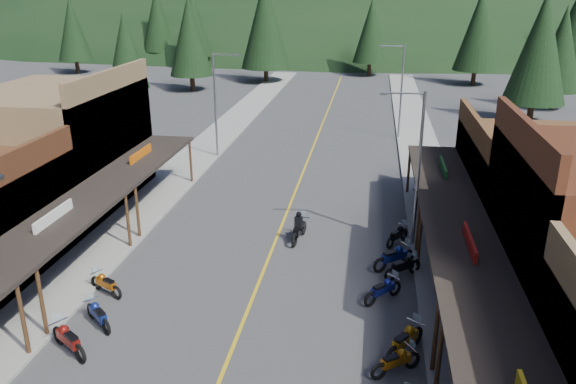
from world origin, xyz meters
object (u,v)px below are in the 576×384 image
at_px(bike_east_6, 396,360).
at_px(bike_west_6, 68,338).
at_px(pine_8, 126,51).
at_px(bike_west_8, 106,283).
at_px(shop_west_3, 60,147).
at_px(bike_east_7, 405,339).
at_px(shop_east_3, 538,185).
at_px(pine_1, 192,22).
at_px(pine_3, 371,31).
at_px(pine_9, 561,49).
at_px(streetlight_1, 217,101).
at_px(pine_7, 158,19).
at_px(bike_east_10, 394,256).
at_px(bike_east_9, 403,266).
at_px(pine_0, 73,29).
at_px(streetlight_3, 400,87).
at_px(bike_west_7, 98,314).
at_px(pine_2, 265,22).
at_px(bike_east_8, 383,289).
at_px(bike_east_11, 398,234).
at_px(pine_10, 190,36).
at_px(pedestrian_east_b, 419,191).
at_px(pine_11, 540,47).
at_px(streetlight_2, 416,164).
at_px(rider_on_bike, 299,228).
at_px(pine_4, 479,29).

bearing_deg(bike_east_6, bike_west_6, -121.59).
height_order(pine_8, bike_west_8, pine_8).
distance_m(shop_west_3, bike_east_7, 23.87).
xyz_separation_m(shop_east_3, pine_1, (-37.75, 58.70, 4.70)).
height_order(pine_3, pine_9, pine_3).
distance_m(streetlight_1, pine_1, 51.01).
xyz_separation_m(streetlight_1, pine_7, (-25.05, 54.00, 2.78)).
distance_m(shop_west_3, pine_7, 67.32).
distance_m(bike_east_7, bike_east_10, 6.67).
bearing_deg(pine_8, bike_east_9, -51.24).
distance_m(pine_0, pine_3, 44.18).
bearing_deg(streetlight_3, pine_3, 94.69).
bearing_deg(bike_east_6, pine_3, 147.12).
relative_size(pine_0, bike_west_7, 5.42).
bearing_deg(shop_east_3, bike_west_6, -143.76).
bearing_deg(pine_2, pine_9, -20.92).
bearing_deg(bike_east_8, bike_east_11, 127.28).
bearing_deg(bike_east_10, pine_1, 166.84).
bearing_deg(pine_10, pine_9, -6.79).
relative_size(pine_2, pine_10, 1.21).
relative_size(bike_east_6, bike_east_8, 0.95).
bearing_deg(pedestrian_east_b, pine_3, -85.12).
relative_size(pine_1, pine_11, 1.01).
bearing_deg(pine_10, shop_west_3, -83.78).
distance_m(pine_0, bike_east_9, 74.09).
height_order(streetlight_2, bike_east_9, streetlight_2).
bearing_deg(bike_east_11, pine_10, 151.73).
distance_m(streetlight_2, bike_west_6, 17.30).
height_order(pine_10, bike_east_9, pine_10).
xyz_separation_m(pine_1, bike_east_8, (29.53, -67.66, -6.64)).
relative_size(bike_west_7, rider_on_bike, 0.85).
bearing_deg(pine_2, bike_east_7, -74.64).
xyz_separation_m(shop_east_3, bike_east_6, (-7.82, -13.74, -1.97)).
bearing_deg(pine_9, pine_3, 133.60).
bearing_deg(pine_9, pine_4, 111.80).
height_order(streetlight_3, pine_10, pine_10).
bearing_deg(shop_east_3, pedestrian_east_b, 156.58).
xyz_separation_m(pine_0, pine_8, (18.00, -22.00, -0.51)).
distance_m(pine_0, pine_11, 64.63).
bearing_deg(pedestrian_east_b, pine_7, -56.61).
relative_size(pine_9, pine_11, 0.87).
relative_size(pine_7, bike_west_7, 6.16).
xyz_separation_m(streetlight_3, bike_east_7, (-0.66, -31.29, -3.81)).
bearing_deg(shop_west_3, shop_east_3, 0.00).
distance_m(pine_7, bike_east_11, 78.24).
xyz_separation_m(pine_3, bike_east_10, (2.08, -60.62, -5.81)).
relative_size(bike_west_6, rider_on_bike, 0.95).
bearing_deg(streetlight_3, pine_11, 31.51).
distance_m(pine_4, bike_east_10, 56.29).
distance_m(pine_4, bike_west_8, 64.08).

